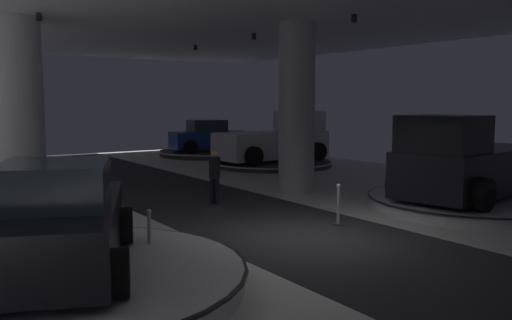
{
  "coord_description": "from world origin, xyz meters",
  "views": [
    {
      "loc": [
        -7.54,
        -8.98,
        2.97
      ],
      "look_at": [
        0.57,
        3.01,
        1.4
      ],
      "focal_mm": 37.91,
      "sensor_mm": 36.0,
      "label": 1
    }
  ],
  "objects": [
    {
      "name": "pickup_truck_far_right",
      "position": [
        7.33,
        11.26,
        1.16
      ],
      "size": [
        5.37,
        2.79,
        2.3
      ],
      "color": "silver",
      "rests_on": "display_platform_far_right"
    },
    {
      "name": "display_platform_near_left",
      "position": [
        -5.51,
        -0.5,
        0.2
      ],
      "size": [
        5.91,
        5.91,
        0.36
      ],
      "color": "silver",
      "rests_on": "ground"
    },
    {
      "name": "ground",
      "position": [
        0.0,
        0.0,
        -0.02
      ],
      "size": [
        24.0,
        44.0,
        0.06
      ],
      "color": "silver"
    },
    {
      "name": "display_car_near_left",
      "position": [
        -5.52,
        -0.53,
        1.12
      ],
      "size": [
        3.39,
        4.57,
        1.71
      ],
      "color": "black",
      "rests_on": "display_platform_near_left"
    },
    {
      "name": "display_platform_deep_right",
      "position": [
        7.05,
        17.18,
        0.15
      ],
      "size": [
        5.61,
        5.61,
        0.27
      ],
      "color": "#333338",
      "rests_on": "ground"
    },
    {
      "name": "display_car_deep_right",
      "position": [
        7.02,
        17.19,
        1.03
      ],
      "size": [
        4.43,
        2.74,
        1.71
      ],
      "color": "navy",
      "rests_on": "display_platform_deep_right"
    },
    {
      "name": "stanchion_b",
      "position": [
        -3.71,
        0.2,
        0.37
      ],
      "size": [
        0.28,
        0.28,
        1.01
      ],
      "color": "#333338",
      "rests_on": "ground"
    },
    {
      "name": "pickup_truck_near_right",
      "position": [
        5.49,
        -0.05,
        1.26
      ],
      "size": [
        5.56,
        3.31,
        2.3
      ],
      "color": "black",
      "rests_on": "display_platform_near_right"
    },
    {
      "name": "column_left",
      "position": [
        -4.29,
        8.74,
        2.75
      ],
      "size": [
        1.47,
        1.47,
        5.5
      ],
      "color": "silver",
      "rests_on": "ground"
    },
    {
      "name": "column_right",
      "position": [
        3.44,
        4.89,
        2.75
      ],
      "size": [
        1.18,
        1.18,
        5.5
      ],
      "color": "#ADADB2",
      "rests_on": "ground"
    },
    {
      "name": "visitor_walking_near",
      "position": [
        0.13,
        4.51,
        0.91
      ],
      "size": [
        0.32,
        0.32,
        1.59
      ],
      "color": "black",
      "rests_on": "ground"
    },
    {
      "name": "stanchion_a",
      "position": [
        1.28,
        0.51,
        0.37
      ],
      "size": [
        0.28,
        0.28,
        1.01
      ],
      "color": "#333338",
      "rests_on": "ground"
    },
    {
      "name": "display_platform_near_right",
      "position": [
        5.81,
        0.0,
        0.18
      ],
      "size": [
        5.68,
        5.68,
        0.32
      ],
      "color": "#B7B7BC",
      "rests_on": "ground"
    },
    {
      "name": "display_platform_far_right",
      "position": [
        7.01,
        11.25,
        0.13
      ],
      "size": [
        5.68,
        5.68,
        0.23
      ],
      "color": "#333338",
      "rests_on": "ground"
    }
  ]
}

